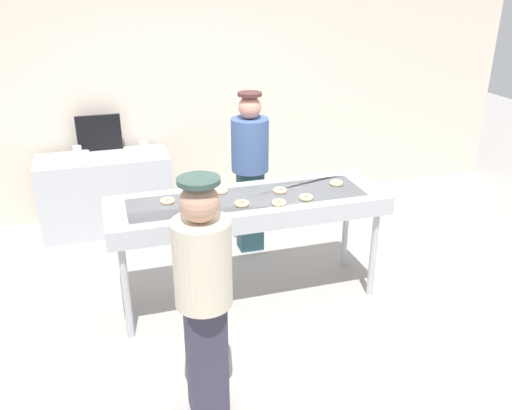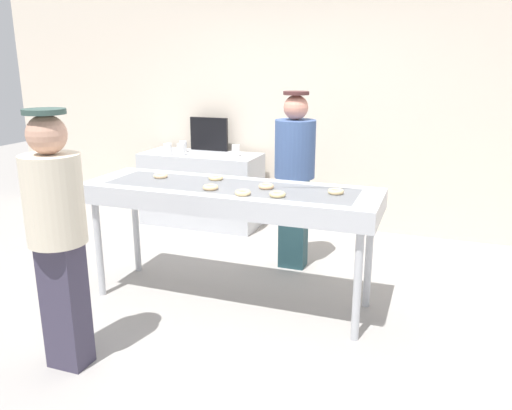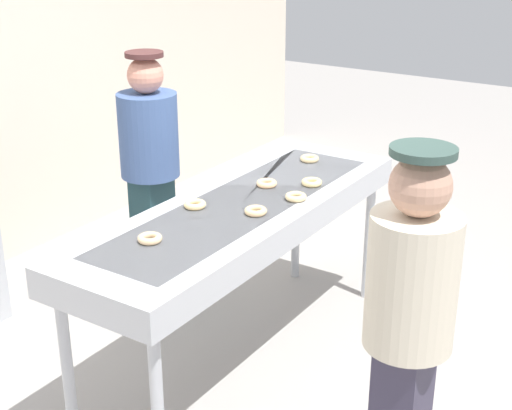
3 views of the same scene
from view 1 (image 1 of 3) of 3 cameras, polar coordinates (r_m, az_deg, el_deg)
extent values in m
plane|color=#9E9993|center=(4.72, -0.80, -9.82)|extent=(16.00, 16.00, 0.00)
cube|color=beige|center=(6.18, -6.73, 13.93)|extent=(8.00, 0.12, 3.16)
cube|color=#B7BABF|center=(4.30, -0.86, -0.09)|extent=(2.28, 0.70, 0.15)
cube|color=slate|center=(4.29, -0.87, 0.35)|extent=(1.94, 0.49, 0.08)
cylinder|color=#B7BABF|center=(4.15, -13.86, -9.20)|extent=(0.06, 0.06, 0.80)
cylinder|color=#B7BABF|center=(4.66, 12.55, -5.22)|extent=(0.06, 0.06, 0.80)
cylinder|color=#B7BABF|center=(4.62, -14.33, -5.68)|extent=(0.06, 0.06, 0.80)
cylinder|color=#B7BABF|center=(5.08, 9.67, -2.45)|extent=(0.06, 0.06, 0.80)
torus|color=#EED288|center=(4.25, 5.44, 0.84)|extent=(0.15, 0.15, 0.03)
torus|color=#EDCD8D|center=(4.58, 8.69, 2.37)|extent=(0.14, 0.14, 0.03)
torus|color=#F8C288|center=(4.37, 2.61, 1.59)|extent=(0.16, 0.16, 0.03)
torus|color=#F9D48C|center=(4.37, -3.85, 1.57)|extent=(0.15, 0.15, 0.03)
torus|color=#EEC58E|center=(4.22, -9.56, 0.46)|extent=(0.13, 0.13, 0.03)
torus|color=#F1C588|center=(4.12, -1.54, 0.16)|extent=(0.16, 0.16, 0.03)
torus|color=#EBCB8C|center=(4.13, 2.50, 0.25)|extent=(0.11, 0.11, 0.03)
cube|color=#1F3D43|center=(5.31, -0.63, -0.54)|extent=(0.24, 0.18, 0.86)
cylinder|color=#3F598C|center=(5.07, -0.66, 6.53)|extent=(0.36, 0.36, 0.51)
sphere|color=tan|center=(4.98, -0.68, 10.54)|extent=(0.22, 0.22, 0.22)
cylinder|color=#492726|center=(4.95, -0.69, 11.92)|extent=(0.23, 0.23, 0.03)
cube|color=#383448|center=(3.44, -5.35, -16.08)|extent=(0.24, 0.18, 0.82)
cylinder|color=beige|center=(3.06, -5.83, -6.28)|extent=(0.34, 0.34, 0.53)
sphere|color=tan|center=(2.89, -6.13, 0.27)|extent=(0.23, 0.23, 0.23)
cylinder|color=#344C45|center=(2.84, -6.24, 2.64)|extent=(0.24, 0.24, 0.03)
cube|color=#B7BABF|center=(5.97, -15.89, 1.23)|extent=(1.38, 0.58, 0.84)
cylinder|color=white|center=(5.63, -19.53, 4.69)|extent=(0.09, 0.09, 0.13)
cylinder|color=white|center=(5.65, -18.00, 4.96)|extent=(0.09, 0.09, 0.13)
cylinder|color=white|center=(5.84, -18.75, 5.45)|extent=(0.09, 0.09, 0.13)
cylinder|color=white|center=(5.80, -12.01, 6.10)|extent=(0.09, 0.09, 0.13)
cube|color=black|center=(6.00, -16.62, 7.50)|extent=(0.47, 0.04, 0.39)
camera|label=2|loc=(2.67, 61.64, -5.58)|focal=35.68mm
camera|label=3|loc=(2.59, -63.57, 5.12)|focal=51.61mm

